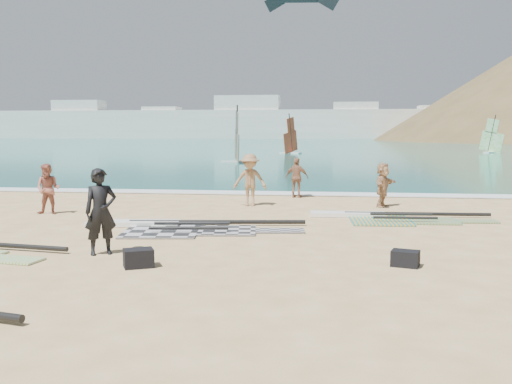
# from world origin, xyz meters

# --- Properties ---
(ground) EXTENTS (300.00, 300.00, 0.00)m
(ground) POSITION_xyz_m (0.00, 0.00, 0.00)
(ground) COLOR #E4BE86
(ground) RESTS_ON ground
(sea) EXTENTS (300.00, 240.00, 0.06)m
(sea) POSITION_xyz_m (0.00, 132.00, 0.00)
(sea) COLOR #0C5956
(sea) RESTS_ON ground
(surf_line) EXTENTS (300.00, 1.20, 0.04)m
(surf_line) POSITION_xyz_m (0.00, 12.30, 0.00)
(surf_line) COLOR white
(surf_line) RESTS_ON ground
(far_town) EXTENTS (160.00, 8.00, 12.00)m
(far_town) POSITION_xyz_m (-15.72, 150.00, 4.49)
(far_town) COLOR white
(far_town) RESTS_ON ground
(rig_grey) EXTENTS (6.06, 2.64, 0.20)m
(rig_grey) POSITION_xyz_m (-1.00, 3.84, 0.05)
(rig_grey) COLOR black
(rig_grey) RESTS_ON ground
(rig_orange) EXTENTS (5.39, 2.16, 0.20)m
(rig_orange) POSITION_xyz_m (4.75, 6.23, 0.05)
(rig_orange) COLOR #FFAD21
(rig_orange) RESTS_ON ground
(gear_bag_near) EXTENTS (0.67, 0.61, 0.35)m
(gear_bag_near) POSITION_xyz_m (-0.54, -0.40, 0.18)
(gear_bag_near) COLOR black
(gear_bag_near) RESTS_ON ground
(gear_bag_far) EXTENTS (0.60, 0.49, 0.31)m
(gear_bag_far) POSITION_xyz_m (4.57, 0.32, 0.15)
(gear_bag_far) COLOR black
(gear_bag_far) RESTS_ON ground
(person_wetsuit) EXTENTS (0.80, 0.73, 1.83)m
(person_wetsuit) POSITION_xyz_m (-1.69, 0.59, 0.92)
(person_wetsuit) COLOR black
(person_wetsuit) RESTS_ON ground
(beachgoer_left) EXTENTS (0.82, 0.66, 1.58)m
(beachgoer_left) POSITION_xyz_m (-5.60, 5.89, 0.79)
(beachgoer_left) COLOR #AA604D
(beachgoer_left) RESTS_ON ground
(beachgoer_mid) EXTENTS (1.19, 0.72, 1.80)m
(beachgoer_mid) POSITION_xyz_m (0.37, 8.63, 0.90)
(beachgoer_mid) COLOR #9B724B
(beachgoer_mid) RESTS_ON ground
(beachgoer_back) EXTENTS (0.97, 0.56, 1.56)m
(beachgoer_back) POSITION_xyz_m (1.84, 11.22, 0.78)
(beachgoer_back) COLOR #9F6B4D
(beachgoer_back) RESTS_ON ground
(beachgoer_right) EXTENTS (1.03, 1.46, 1.52)m
(beachgoer_right) POSITION_xyz_m (4.91, 8.95, 0.76)
(beachgoer_right) COLOR tan
(beachgoer_right) RESTS_ON ground
(windsurfer_left) EXTENTS (2.59, 2.96, 4.55)m
(windsurfer_left) POSITION_xyz_m (-4.09, 33.23, 1.32)
(windsurfer_left) COLOR white
(windsurfer_left) RESTS_ON ground
(windsurfer_centre) EXTENTS (2.45, 2.64, 4.39)m
(windsurfer_centre) POSITION_xyz_m (-1.10, 50.95, 1.28)
(windsurfer_centre) COLOR white
(windsurfer_centre) RESTS_ON ground
(windsurfer_right) EXTENTS (2.17, 2.20, 4.28)m
(windsurfer_right) POSITION_xyz_m (20.93, 55.53, 1.26)
(windsurfer_right) COLOR white
(windsurfer_right) RESTS_ON ground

